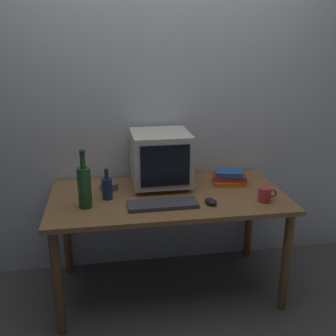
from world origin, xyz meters
TOP-DOWN VIEW (x-y plane):
  - ground_plane at (0.00, 0.00)m, footprint 6.00×6.00m
  - back_wall at (0.00, 0.45)m, footprint 4.00×0.08m
  - desk at (0.00, 0.00)m, footprint 1.50×0.77m
  - crt_monitor at (-0.02, 0.17)m, footprint 0.38×0.39m
  - keyboard at (-0.06, -0.18)m, footprint 0.42×0.15m
  - computer_mouse at (0.23, -0.19)m, footprint 0.09×0.11m
  - bottle_tall at (-0.52, -0.12)m, footprint 0.08×0.08m
  - bottle_short at (-0.39, -0.01)m, footprint 0.06×0.06m
  - book_stack at (0.45, 0.13)m, footprint 0.24×0.18m
  - mug at (0.57, -0.21)m, footprint 0.12×0.08m
  - cd_spindle at (-0.37, 0.16)m, footprint 0.12×0.12m

SIDE VIEW (x-z plane):
  - ground_plane at x=0.00m, z-range 0.00..0.00m
  - desk at x=0.00m, z-range 0.27..0.98m
  - keyboard at x=-0.06m, z-range 0.71..0.73m
  - computer_mouse at x=0.23m, z-range 0.71..0.74m
  - cd_spindle at x=-0.37m, z-range 0.71..0.75m
  - book_stack at x=0.45m, z-range 0.71..0.80m
  - mug at x=0.57m, z-range 0.71..0.80m
  - bottle_short at x=-0.39m, z-range 0.68..0.88m
  - bottle_tall at x=-0.52m, z-range 0.66..1.02m
  - crt_monitor at x=-0.02m, z-range 0.72..1.09m
  - back_wall at x=0.00m, z-range 0.00..2.50m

